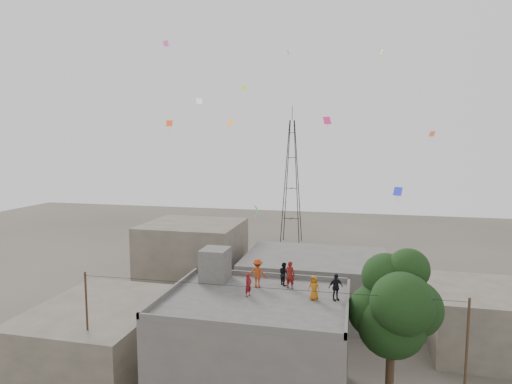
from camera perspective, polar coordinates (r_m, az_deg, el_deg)
main_building at (r=25.36m, az=-0.05°, el=-20.53°), size 10.00×8.00×6.10m
parapet at (r=24.08m, az=-0.05°, el=-13.73°), size 10.00×8.00×0.30m
stair_head_box at (r=27.04m, az=-5.47°, el=-9.60°), size 1.60×1.80×2.00m
neighbor_west at (r=31.55m, az=-19.95°, el=-17.42°), size 8.00×10.00×4.00m
neighbor_north at (r=38.10m, az=7.91°, el=-12.09°), size 12.00×9.00×5.00m
neighbor_northwest at (r=42.39m, az=-8.37°, el=-8.77°), size 9.00×8.00×7.00m
neighbor_east at (r=35.41m, az=27.65°, el=-14.75°), size 7.00×8.00×4.40m
tree at (r=24.22m, az=18.09°, el=-14.30°), size 4.90×4.60×9.10m
utility_line at (r=23.82m, az=0.46°, el=-20.32°), size 20.12×0.62×7.40m
transmission_tower at (r=62.92m, az=4.77°, el=1.37°), size 2.97×2.97×20.01m
person_red_adult at (r=25.58m, az=4.56°, el=-10.95°), size 0.68×0.54×1.63m
person_orange_child at (r=23.97m, az=7.74°, el=-12.54°), size 0.75×0.58×1.36m
person_dark_child at (r=26.21m, az=3.74°, el=-10.81°), size 0.83×0.85×1.38m
person_dark_adult at (r=24.07m, az=10.57°, el=-12.37°), size 0.92×0.78×1.47m
person_orange_adult at (r=25.71m, az=0.23°, el=-10.76°), size 1.10×0.64×1.70m
person_red_child at (r=24.29m, az=-1.04°, el=-12.29°), size 0.49×0.56×1.31m
kites at (r=30.91m, az=4.00°, el=9.97°), size 19.33×13.36×12.04m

